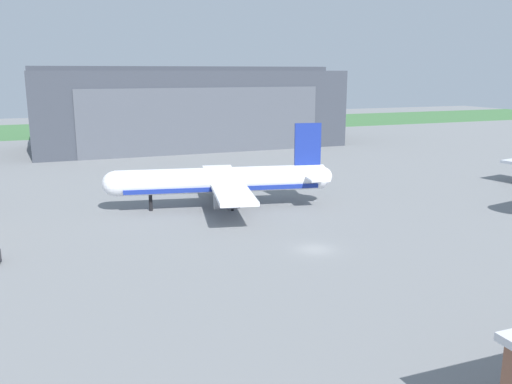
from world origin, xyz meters
name	(u,v)px	position (x,y,z in m)	size (l,w,h in m)	color
ground_plane	(315,249)	(0.00, 0.00, 0.00)	(440.00, 440.00, 0.00)	slate
grass_field_strip	(129,127)	(0.00, 157.71, 0.04)	(440.00, 56.00, 0.08)	#40703F
maintenance_hangar	(188,108)	(9.22, 98.46, 10.93)	(85.47, 34.35, 22.79)	#383D47
airliner_far_right	(221,181)	(-4.37, 23.96, 4.39)	(36.07, 30.62, 13.33)	white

